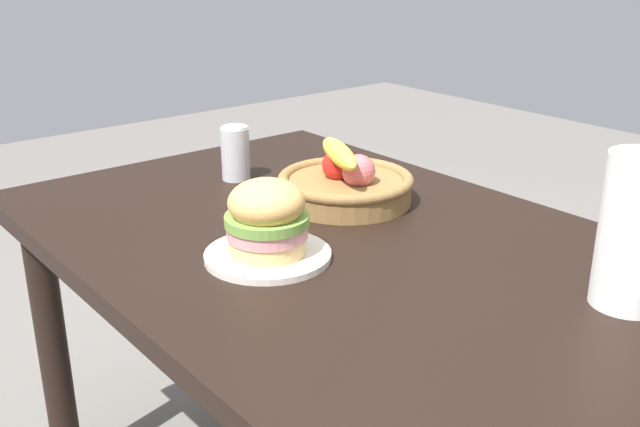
# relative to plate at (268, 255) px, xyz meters

# --- Properties ---
(dining_table) EXTENTS (1.40, 0.90, 0.75)m
(dining_table) POSITION_rel_plate_xyz_m (0.01, 0.16, -0.11)
(dining_table) COLOR black
(dining_table) RESTS_ON ground_plane
(plate) EXTENTS (0.22, 0.22, 0.01)m
(plate) POSITION_rel_plate_xyz_m (0.00, 0.00, 0.00)
(plate) COLOR silver
(plate) RESTS_ON dining_table
(sandwich) EXTENTS (0.15, 0.15, 0.13)m
(sandwich) POSITION_rel_plate_xyz_m (0.00, 0.00, 0.07)
(sandwich) COLOR #E5BC75
(sandwich) RESTS_ON plate
(soda_can) EXTENTS (0.07, 0.07, 0.13)m
(soda_can) POSITION_rel_plate_xyz_m (-0.42, 0.21, 0.06)
(soda_can) COLOR silver
(soda_can) RESTS_ON dining_table
(fruit_basket) EXTENTS (0.29, 0.29, 0.14)m
(fruit_basket) POSITION_rel_plate_xyz_m (-0.14, 0.30, 0.04)
(fruit_basket) COLOR olive
(fruit_basket) RESTS_ON dining_table
(paper_towel_roll) EXTENTS (0.11, 0.11, 0.24)m
(paper_towel_roll) POSITION_rel_plate_xyz_m (0.49, 0.33, 0.11)
(paper_towel_roll) COLOR white
(paper_towel_roll) RESTS_ON dining_table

